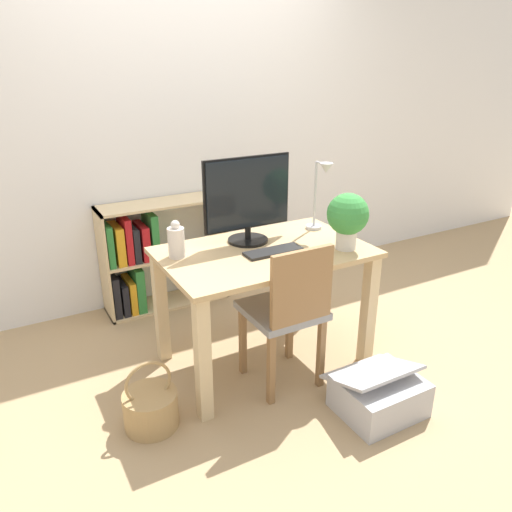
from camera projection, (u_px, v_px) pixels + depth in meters
The scene contains 12 objects.
ground_plane at pixel (264, 359), 3.11m from camera, with size 10.00×10.00×0.00m, color tan.
wall_back at pixel (183, 124), 3.59m from camera, with size 8.00×0.05×2.60m.
desk at pixel (264, 272), 2.89m from camera, with size 1.18×0.74×0.73m.
monitor at pixel (247, 197), 2.87m from camera, with size 0.55×0.24×0.50m.
keyboard at pixel (273, 251), 2.79m from camera, with size 0.34×0.12×0.02m.
vase at pixel (176, 241), 2.71m from camera, with size 0.09×0.09×0.21m.
desk_lamp at pixel (321, 189), 3.04m from camera, with size 0.10×0.19×0.44m.
potted_plant at pixel (348, 217), 2.79m from camera, with size 0.24×0.24×0.32m.
chair at pixel (288, 309), 2.69m from camera, with size 0.40×0.40×0.87m.
bookshelf at pixel (143, 259), 3.59m from camera, with size 0.90×0.28×0.80m.
basket at pixel (151, 408), 2.52m from camera, with size 0.28×0.28×0.38m.
storage_box at pixel (378, 394), 2.62m from camera, with size 0.43×0.42×0.27m.
Camera 1 is at (-1.32, -2.29, 1.76)m, focal length 35.00 mm.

